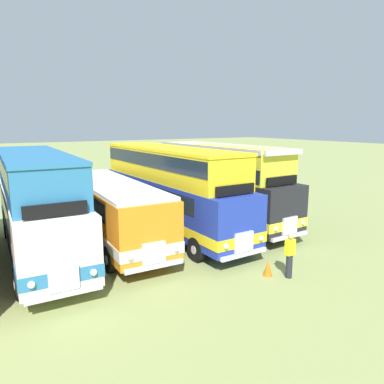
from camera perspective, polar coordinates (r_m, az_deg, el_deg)
The scene contains 6 objects.
bus_sixth_in_row at distance 16.78m, azimuth -23.28°, elevation -1.18°, with size 2.84×11.09×4.49m.
bus_seventh_in_row at distance 17.67m, azimuth -12.67°, elevation -2.37°, with size 2.82×10.22×2.99m.
bus_eighth_in_row at distance 18.84m, azimuth -3.48°, elevation 0.94°, with size 2.89×11.67×4.49m.
bus_ninth_in_row at distance 20.56m, azimuth 4.55°, elevation 1.41°, with size 2.95×10.26×4.52m.
cone_mid_row at distance 14.25m, azimuth 11.90°, elevation -11.65°, with size 0.36×0.36×0.63m, color orange.
marshal_person at distance 14.08m, azimuth 15.16°, elevation -9.59°, with size 0.36×0.24×1.73m.
Camera 1 is at (1.15, -16.27, 5.71)m, focal length 33.78 mm.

